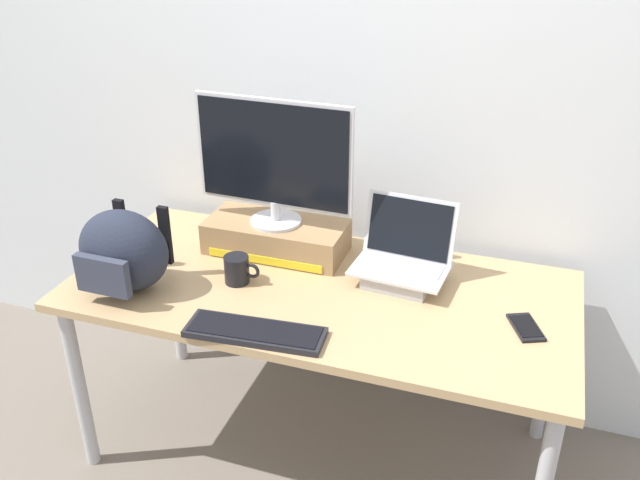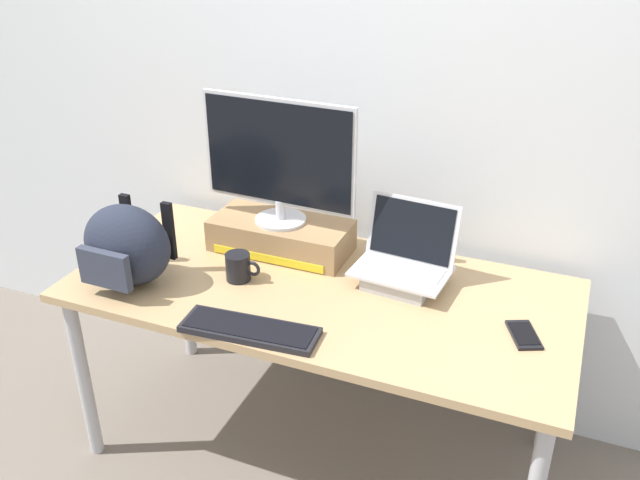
{
  "view_description": "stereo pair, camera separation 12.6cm",
  "coord_description": "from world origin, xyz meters",
  "px_view_note": "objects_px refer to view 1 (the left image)",
  "views": [
    {
      "loc": [
        0.64,
        -1.88,
        1.93
      ],
      "look_at": [
        0.0,
        0.0,
        0.91
      ],
      "focal_mm": 38.33,
      "sensor_mm": 36.0,
      "label": 1
    },
    {
      "loc": [
        0.76,
        -1.84,
        1.93
      ],
      "look_at": [
        0.0,
        0.0,
        0.91
      ],
      "focal_mm": 38.33,
      "sensor_mm": 36.0,
      "label": 2
    }
  ],
  "objects_px": {
    "desktop_monitor": "(274,160)",
    "open_laptop": "(402,266)",
    "external_keyboard": "(255,332)",
    "coffee_mug": "(237,269)",
    "messenger_backpack": "(123,251)",
    "plush_toy": "(138,237)",
    "cell_phone": "(526,327)",
    "toner_box_yellow": "(276,237)"
  },
  "relations": [
    {
      "from": "cell_phone",
      "to": "open_laptop",
      "type": "bearing_deg",
      "value": 134.77
    },
    {
      "from": "desktop_monitor",
      "to": "external_keyboard",
      "type": "relative_size",
      "value": 1.34
    },
    {
      "from": "open_laptop",
      "to": "messenger_backpack",
      "type": "relative_size",
      "value": 1.06
    },
    {
      "from": "toner_box_yellow",
      "to": "messenger_backpack",
      "type": "relative_size",
      "value": 1.62
    },
    {
      "from": "messenger_backpack",
      "to": "plush_toy",
      "type": "distance_m",
      "value": 0.32
    },
    {
      "from": "open_laptop",
      "to": "external_keyboard",
      "type": "xyz_separation_m",
      "value": [
        -0.35,
        -0.46,
        -0.04
      ]
    },
    {
      "from": "open_laptop",
      "to": "plush_toy",
      "type": "height_order",
      "value": "open_laptop"
    },
    {
      "from": "cell_phone",
      "to": "messenger_backpack",
      "type": "bearing_deg",
      "value": 163.74
    },
    {
      "from": "coffee_mug",
      "to": "external_keyboard",
      "type": "bearing_deg",
      "value": -56.09
    },
    {
      "from": "toner_box_yellow",
      "to": "coffee_mug",
      "type": "xyz_separation_m",
      "value": [
        -0.04,
        -0.26,
        -0.01
      ]
    },
    {
      "from": "desktop_monitor",
      "to": "plush_toy",
      "type": "distance_m",
      "value": 0.61
    },
    {
      "from": "toner_box_yellow",
      "to": "cell_phone",
      "type": "height_order",
      "value": "toner_box_yellow"
    },
    {
      "from": "external_keyboard",
      "to": "plush_toy",
      "type": "relative_size",
      "value": 5.35
    },
    {
      "from": "coffee_mug",
      "to": "plush_toy",
      "type": "distance_m",
      "value": 0.48
    },
    {
      "from": "external_keyboard",
      "to": "desktop_monitor",
      "type": "bearing_deg",
      "value": 100.4
    },
    {
      "from": "desktop_monitor",
      "to": "open_laptop",
      "type": "relative_size",
      "value": 1.74
    },
    {
      "from": "coffee_mug",
      "to": "cell_phone",
      "type": "distance_m",
      "value": 0.96
    },
    {
      "from": "desktop_monitor",
      "to": "open_laptop",
      "type": "bearing_deg",
      "value": -5.3
    },
    {
      "from": "coffee_mug",
      "to": "cell_phone",
      "type": "relative_size",
      "value": 0.77
    },
    {
      "from": "cell_phone",
      "to": "plush_toy",
      "type": "bearing_deg",
      "value": 152.11
    },
    {
      "from": "messenger_backpack",
      "to": "plush_toy",
      "type": "bearing_deg",
      "value": 116.01
    },
    {
      "from": "open_laptop",
      "to": "external_keyboard",
      "type": "bearing_deg",
      "value": -121.97
    },
    {
      "from": "messenger_backpack",
      "to": "coffee_mug",
      "type": "relative_size",
      "value": 2.49
    },
    {
      "from": "plush_toy",
      "to": "external_keyboard",
      "type": "bearing_deg",
      "value": -30.99
    },
    {
      "from": "coffee_mug",
      "to": "plush_toy",
      "type": "bearing_deg",
      "value": 165.8
    },
    {
      "from": "toner_box_yellow",
      "to": "plush_toy",
      "type": "distance_m",
      "value": 0.52
    },
    {
      "from": "coffee_mug",
      "to": "cell_phone",
      "type": "xyz_separation_m",
      "value": [
        0.96,
        0.03,
        -0.04
      ]
    },
    {
      "from": "open_laptop",
      "to": "messenger_backpack",
      "type": "bearing_deg",
      "value": -153.25
    },
    {
      "from": "open_laptop",
      "to": "coffee_mug",
      "type": "distance_m",
      "value": 0.56
    },
    {
      "from": "desktop_monitor",
      "to": "plush_toy",
      "type": "bearing_deg",
      "value": -162.88
    },
    {
      "from": "desktop_monitor",
      "to": "plush_toy",
      "type": "xyz_separation_m",
      "value": [
        -0.5,
        -0.14,
        -0.32
      ]
    },
    {
      "from": "external_keyboard",
      "to": "cell_phone",
      "type": "distance_m",
      "value": 0.83
    },
    {
      "from": "messenger_backpack",
      "to": "external_keyboard",
      "type": "bearing_deg",
      "value": -11.75
    },
    {
      "from": "toner_box_yellow",
      "to": "desktop_monitor",
      "type": "height_order",
      "value": "desktop_monitor"
    },
    {
      "from": "toner_box_yellow",
      "to": "messenger_backpack",
      "type": "distance_m",
      "value": 0.56
    },
    {
      "from": "desktop_monitor",
      "to": "open_laptop",
      "type": "distance_m",
      "value": 0.58
    },
    {
      "from": "desktop_monitor",
      "to": "messenger_backpack",
      "type": "bearing_deg",
      "value": -130.7
    },
    {
      "from": "open_laptop",
      "to": "coffee_mug",
      "type": "height_order",
      "value": "open_laptop"
    },
    {
      "from": "external_keyboard",
      "to": "coffee_mug",
      "type": "bearing_deg",
      "value": 119.25
    },
    {
      "from": "messenger_backpack",
      "to": "plush_toy",
      "type": "height_order",
      "value": "messenger_backpack"
    },
    {
      "from": "coffee_mug",
      "to": "cell_phone",
      "type": "bearing_deg",
      "value": 1.65
    },
    {
      "from": "open_laptop",
      "to": "coffee_mug",
      "type": "xyz_separation_m",
      "value": [
        -0.53,
        -0.19,
        -0.01
      ]
    }
  ]
}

